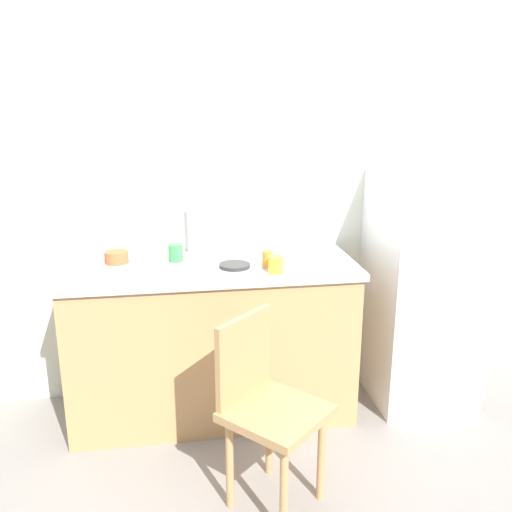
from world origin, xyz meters
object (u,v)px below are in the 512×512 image
object	(u,v)px
terracotta_bowl	(117,257)
cup_green	(176,253)
cup_orange	(268,259)
chair	(266,403)
hotplate	(234,266)
refrigerator	(422,289)
cup_yellow	(276,265)

from	to	relation	value
terracotta_bowl	cup_green	bearing A→B (deg)	-2.89
terracotta_bowl	cup_orange	size ratio (longest dim) A/B	1.46
chair	hotplate	distance (m)	0.83
refrigerator	terracotta_bowl	distance (m)	1.81
chair	cup_green	xyz separation A→B (m)	(-0.37, 0.87, 0.47)
hotplate	cup_orange	world-z (taller)	cup_orange
hotplate	cup_yellow	distance (m)	0.24
terracotta_bowl	chair	bearing A→B (deg)	-52.04
hotplate	cup_yellow	xyz separation A→B (m)	(0.21, -0.13, 0.03)
terracotta_bowl	hotplate	xyz separation A→B (m)	(0.64, -0.19, -0.02)
chair	cup_green	world-z (taller)	cup_green
cup_orange	cup_green	bearing A→B (deg)	158.97
chair	cup_green	size ratio (longest dim) A/B	8.98
refrigerator	cup_green	world-z (taller)	refrigerator
terracotta_bowl	cup_orange	bearing A→B (deg)	-14.10
chair	terracotta_bowl	world-z (taller)	terracotta_bowl
cup_green	cup_orange	bearing A→B (deg)	-21.03
hotplate	cup_orange	size ratio (longest dim) A/B	1.89
terracotta_bowl	cup_orange	distance (m)	0.85
terracotta_bowl	cup_green	size ratio (longest dim) A/B	1.33
hotplate	cup_orange	bearing A→B (deg)	-6.20
hotplate	cup_yellow	size ratio (longest dim) A/B	1.90
chair	cup_orange	xyz separation A→B (m)	(0.13, 0.68, 0.47)
cup_yellow	chair	bearing A→B (deg)	-104.94
refrigerator	hotplate	size ratio (longest dim) A/B	8.29
hotplate	cup_green	world-z (taller)	cup_green
terracotta_bowl	cup_orange	world-z (taller)	cup_orange
refrigerator	cup_yellow	bearing A→B (deg)	-167.70
hotplate	cup_yellow	bearing A→B (deg)	-31.64
chair	terracotta_bowl	bearing A→B (deg)	84.86
chair	cup_yellow	bearing A→B (deg)	31.96
cup_orange	cup_yellow	xyz separation A→B (m)	(0.02, -0.11, -0.00)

